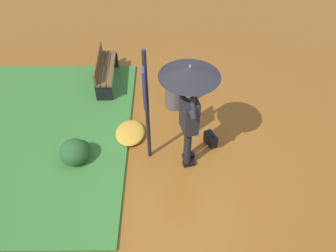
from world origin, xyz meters
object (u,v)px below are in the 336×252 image
(info_sign_post, at_px, (146,96))
(park_bench, at_px, (105,70))
(trash_bin, at_px, (175,90))
(person_with_umbrella, at_px, (189,94))
(handbag, at_px, (211,139))

(info_sign_post, distance_m, park_bench, 2.68)
(park_bench, height_order, trash_bin, trash_bin)
(park_bench, xyz_separation_m, trash_bin, (-0.79, -1.59, 0.02))
(info_sign_post, height_order, trash_bin, info_sign_post)
(info_sign_post, height_order, park_bench, info_sign_post)
(person_with_umbrella, height_order, info_sign_post, info_sign_post)
(info_sign_post, relative_size, handbag, 6.22)
(person_with_umbrella, xyz_separation_m, trash_bin, (1.51, 0.18, -1.13))
(info_sign_post, relative_size, trash_bin, 2.76)
(handbag, height_order, park_bench, park_bench)
(handbag, distance_m, park_bench, 2.99)
(person_with_umbrella, xyz_separation_m, park_bench, (2.29, 1.77, -1.15))
(person_with_umbrella, xyz_separation_m, handbag, (0.36, -0.50, -1.42))
(person_with_umbrella, xyz_separation_m, info_sign_post, (0.07, 0.69, -0.11))
(person_with_umbrella, relative_size, trash_bin, 2.45)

